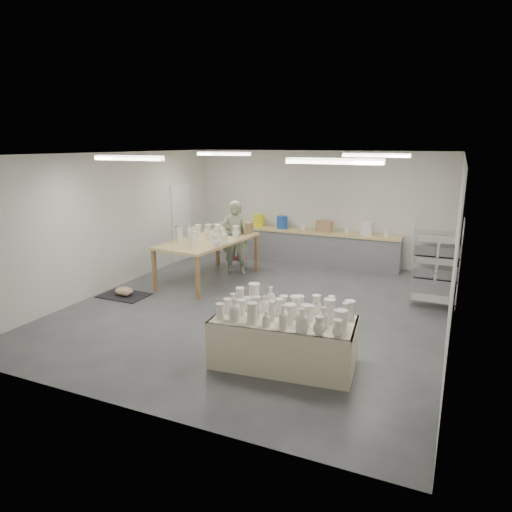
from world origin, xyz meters
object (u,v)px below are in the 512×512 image
at_px(drying_table, 284,338).
at_px(work_table, 212,239).
at_px(potter, 235,237).
at_px(red_stool, 240,259).

relative_size(drying_table, work_table, 0.78).
bearing_deg(work_table, potter, 75.32).
xyz_separation_m(drying_table, red_stool, (-2.81, 4.37, -0.11)).
height_order(potter, red_stool, potter).
relative_size(potter, red_stool, 4.15).
relative_size(work_table, potter, 1.49).
distance_m(work_table, potter, 0.76).
distance_m(potter, red_stool, 0.67).
distance_m(drying_table, red_stool, 5.20).
bearing_deg(potter, red_stool, -108.75).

